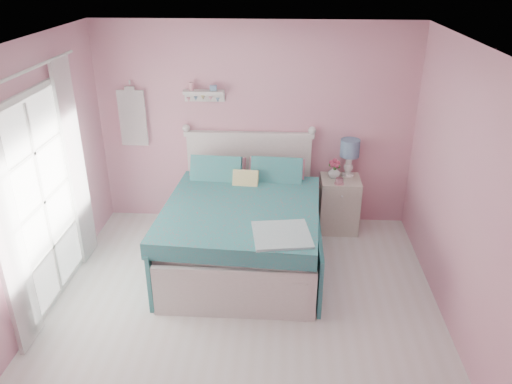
# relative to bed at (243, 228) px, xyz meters

# --- Properties ---
(floor) EXTENTS (4.50, 4.50, 0.00)m
(floor) POSITION_rel_bed_xyz_m (0.08, -1.18, -0.41)
(floor) COLOR silver
(floor) RESTS_ON ground
(room_shell) EXTENTS (4.50, 4.50, 4.50)m
(room_shell) POSITION_rel_bed_xyz_m (0.08, -1.18, 1.17)
(room_shell) COLOR pink
(room_shell) RESTS_ON floor
(bed) EXTENTS (1.78, 2.18, 1.24)m
(bed) POSITION_rel_bed_xyz_m (0.00, 0.00, 0.00)
(bed) COLOR silver
(bed) RESTS_ON floor
(nightstand) EXTENTS (0.49, 0.49, 0.71)m
(nightstand) POSITION_rel_bed_xyz_m (1.18, 0.81, -0.06)
(nightstand) COLOR beige
(nightstand) RESTS_ON floor
(table_lamp) EXTENTS (0.24, 0.24, 0.48)m
(table_lamp) POSITION_rel_bed_xyz_m (1.28, 0.93, 0.63)
(table_lamp) COLOR white
(table_lamp) RESTS_ON nightstand
(vase) EXTENTS (0.20, 0.20, 0.16)m
(vase) POSITION_rel_bed_xyz_m (1.09, 0.84, 0.38)
(vase) COLOR silver
(vase) RESTS_ON nightstand
(teacup) EXTENTS (0.12, 0.12, 0.08)m
(teacup) POSITION_rel_bed_xyz_m (1.14, 0.65, 0.34)
(teacup) COLOR #BF8091
(teacup) RESTS_ON nightstand
(roses) EXTENTS (0.14, 0.11, 0.12)m
(roses) POSITION_rel_bed_xyz_m (1.09, 0.84, 0.50)
(roses) COLOR #CC456A
(roses) RESTS_ON vase
(wall_shelf) EXTENTS (0.50, 0.15, 0.25)m
(wall_shelf) POSITION_rel_bed_xyz_m (-0.55, 1.01, 1.32)
(wall_shelf) COLOR silver
(wall_shelf) RESTS_ON room_shell
(hanging_dress) EXTENTS (0.34, 0.03, 0.72)m
(hanging_dress) POSITION_rel_bed_xyz_m (-1.48, 1.00, 0.99)
(hanging_dress) COLOR white
(hanging_dress) RESTS_ON room_shell
(french_door) EXTENTS (0.04, 1.32, 2.16)m
(french_door) POSITION_rel_bed_xyz_m (-1.90, -0.78, 0.66)
(french_door) COLOR silver
(french_door) RESTS_ON floor
(curtain_near) EXTENTS (0.04, 0.40, 2.32)m
(curtain_near) POSITION_rel_bed_xyz_m (-1.84, -1.52, 0.77)
(curtain_near) COLOR white
(curtain_near) RESTS_ON floor
(curtain_far) EXTENTS (0.04, 0.40, 2.32)m
(curtain_far) POSITION_rel_bed_xyz_m (-1.84, -0.03, 0.77)
(curtain_far) COLOR white
(curtain_far) RESTS_ON floor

